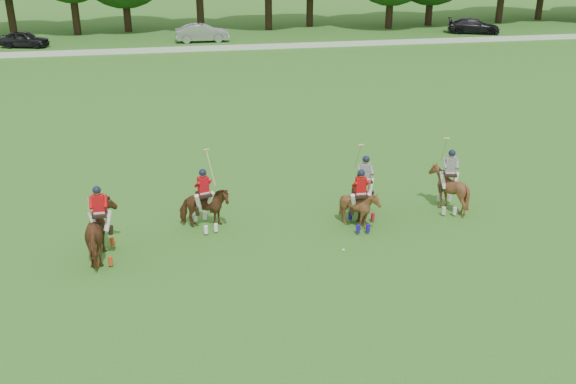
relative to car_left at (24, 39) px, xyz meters
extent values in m
plane|color=#25671D|center=(15.28, -42.50, -0.69)|extent=(180.00, 180.00, 0.00)
cylinder|color=black|center=(-2.15, 6.42, 1.80)|extent=(0.70, 0.70, 4.98)
cylinder|color=black|center=(3.65, 5.99, 1.63)|extent=(0.70, 0.70, 4.64)
cylinder|color=black|center=(8.30, 7.02, 1.47)|extent=(0.70, 0.70, 4.31)
cylinder|color=black|center=(15.25, 5.50, 1.93)|extent=(0.70, 0.70, 5.24)
cylinder|color=black|center=(21.91, 5.74, 1.90)|extent=(0.70, 0.70, 5.19)
cylinder|color=black|center=(26.35, 7.12, 1.55)|extent=(0.70, 0.70, 4.48)
cylinder|color=black|center=(33.82, 4.32, 1.42)|extent=(0.70, 0.70, 4.21)
cylinder|color=black|center=(38.54, 5.67, 1.35)|extent=(0.70, 0.70, 4.07)
cube|color=white|center=(15.28, -4.50, -0.47)|extent=(120.00, 0.10, 0.44)
imported|color=black|center=(0.00, 0.00, 0.00)|extent=(4.32, 2.58, 1.38)
imported|color=#A5A6AB|center=(15.07, 0.00, 0.09)|extent=(4.76, 1.71, 1.56)
imported|color=black|center=(40.84, 0.00, 0.02)|extent=(5.24, 3.51, 1.41)
imported|color=#472913|center=(9.65, -39.34, 0.21)|extent=(1.03, 2.16, 1.80)
cube|color=black|center=(9.65, -39.34, 0.88)|extent=(0.45, 0.57, 0.08)
cylinder|color=tan|center=(9.35, -39.35, 0.80)|extent=(0.04, 0.21, 1.29)
imported|color=#472913|center=(12.98, -37.74, 0.06)|extent=(1.79, 1.65, 1.51)
cube|color=black|center=(12.98, -37.74, 0.62)|extent=(0.58, 0.66, 0.08)
cylinder|color=tan|center=(13.27, -37.66, 1.54)|extent=(0.25, 0.75, 1.08)
imported|color=#472913|center=(18.33, -38.66, 0.04)|extent=(1.20, 1.35, 1.46)
cube|color=black|center=(18.33, -38.66, 0.58)|extent=(0.45, 0.57, 0.08)
cylinder|color=tan|center=(18.63, -38.67, 0.50)|extent=(0.03, 0.21, 1.29)
imported|color=#472913|center=(18.77, -37.74, 0.12)|extent=(0.94, 1.95, 1.62)
cube|color=black|center=(18.77, -37.74, 0.72)|extent=(0.46, 0.57, 0.08)
cylinder|color=tan|center=(18.47, -37.73, 1.64)|extent=(0.06, 0.77, 1.08)
imported|color=#472913|center=(22.00, -37.77, 0.14)|extent=(1.68, 1.80, 1.67)
cube|color=black|center=(22.00, -37.77, 0.76)|extent=(0.57, 0.65, 0.08)
cylinder|color=tan|center=(21.71, -37.69, 1.68)|extent=(0.22, 0.75, 1.08)
sphere|color=white|center=(17.34, -40.29, -0.64)|extent=(0.09, 0.09, 0.09)
camera|label=1|loc=(12.21, -58.30, 9.37)|focal=40.00mm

